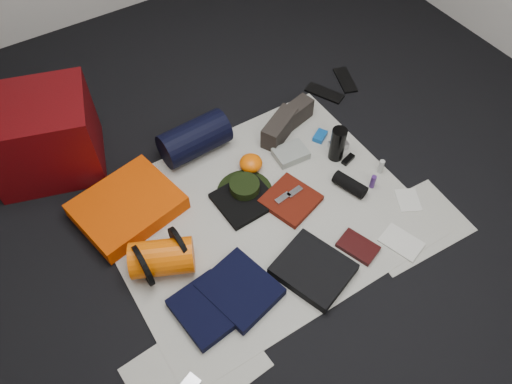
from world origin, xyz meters
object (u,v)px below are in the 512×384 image
red_cabinet (42,136)px  paperback_book (358,247)px  stuff_sack (162,258)px  navy_duffel (195,139)px  water_bottle (338,144)px  compact_camera (338,145)px  sleeping_pad (127,206)px

red_cabinet → paperback_book: size_ratio=2.86×
stuff_sack → navy_duffel: 0.80m
red_cabinet → stuff_sack: bearing=-58.5°
stuff_sack → red_cabinet: bearing=104.0°
red_cabinet → stuff_sack: 1.01m
red_cabinet → navy_duffel: red_cabinet is taller
water_bottle → paperback_book: water_bottle is taller
navy_duffel → compact_camera: size_ratio=3.66×
paperback_book → water_bottle: bearing=43.2°
red_cabinet → compact_camera: 1.71m
sleeping_pad → red_cabinet: bearing=112.2°
sleeping_pad → stuff_sack: bearing=-88.0°
compact_camera → paperback_book: (-0.35, -0.62, -0.01)m
sleeping_pad → paperback_book: (0.92, -0.86, -0.03)m
sleeping_pad → paperback_book: sleeping_pad is taller
paperback_book → compact_camera: bearing=40.8°
red_cabinet → sleeping_pad: (0.23, -0.56, -0.19)m
water_bottle → paperback_book: size_ratio=1.12×
navy_duffel → water_bottle: (0.68, -0.49, 0.00)m
compact_camera → paperback_book: compact_camera is taller
red_cabinet → compact_camera: bearing=-10.7°
sleeping_pad → navy_duffel: (0.53, 0.20, 0.06)m
sleeping_pad → water_bottle: water_bottle is taller
sleeping_pad → navy_duffel: size_ratio=1.28×
navy_duffel → sleeping_pad: bearing=-162.0°
stuff_sack → water_bottle: bearing=6.0°
red_cabinet → paperback_book: red_cabinet is taller
stuff_sack → water_bottle: water_bottle is taller
red_cabinet → sleeping_pad: 0.63m
navy_duffel → water_bottle: size_ratio=1.83×
sleeping_pad → navy_duffel: navy_duffel is taller
water_bottle → paperback_book: (-0.29, -0.57, -0.10)m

